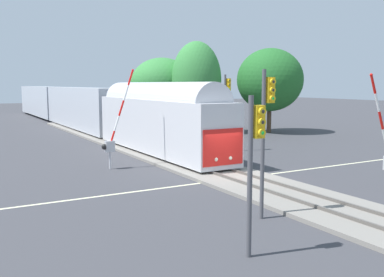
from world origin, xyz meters
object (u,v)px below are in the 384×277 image
object	(u,v)px
traffic_signal_near_left	(255,150)
maple_right_background	(270,80)
commuter_train	(81,106)
elm_centre_background	(162,83)
traffic_signal_median	(266,120)
crossing_gate_far	(112,137)
traffic_signal_far_side	(226,101)
oak_far_right	(196,80)

from	to	relation	value
traffic_signal_near_left	maple_right_background	size ratio (longest dim) A/B	0.54
commuter_train	elm_centre_background	world-z (taller)	elm_centre_background
traffic_signal_median	elm_centre_background	distance (m)	33.65
crossing_gate_far	maple_right_background	xyz separation A→B (m)	(22.07, 11.41, 3.77)
crossing_gate_far	commuter_train	bearing A→B (deg)	78.77
commuter_train	traffic_signal_median	size ratio (longest dim) A/B	10.88
commuter_train	elm_centre_background	xyz separation A→B (m)	(7.73, -5.91, 2.68)
traffic_signal_far_side	traffic_signal_median	bearing A→B (deg)	-118.98
traffic_signal_median	maple_right_background	size ratio (longest dim) A/B	0.64
maple_right_background	traffic_signal_median	bearing A→B (deg)	-129.87
maple_right_background	crossing_gate_far	bearing A→B (deg)	-152.66
maple_right_background	elm_centre_background	bearing A→B (deg)	140.98
commuter_train	oak_far_right	xyz separation A→B (m)	(9.77, -10.19, 2.99)
traffic_signal_near_left	elm_centre_background	world-z (taller)	elm_centre_background
traffic_signal_far_side	traffic_signal_median	distance (m)	17.31
traffic_signal_near_left	traffic_signal_median	xyz separation A→B (m)	(2.79, 2.89, 0.59)
commuter_train	traffic_signal_far_side	bearing A→B (deg)	-76.86
commuter_train	crossing_gate_far	bearing A→B (deg)	-101.23
traffic_signal_near_left	elm_centre_background	size ratio (longest dim) A/B	0.60
commuter_train	traffic_signal_median	distance (m)	37.88
commuter_train	traffic_signal_far_side	distance (m)	23.24
oak_far_right	maple_right_background	bearing A→B (deg)	-24.37
traffic_signal_far_side	maple_right_background	distance (m)	15.02
elm_centre_background	crossing_gate_far	bearing A→B (deg)	-123.70
traffic_signal_median	elm_centre_background	bearing A→B (deg)	71.19
traffic_signal_near_left	elm_centre_background	bearing A→B (deg)	68.56
traffic_signal_near_left	traffic_signal_median	bearing A→B (deg)	45.95
commuter_train	maple_right_background	world-z (taller)	maple_right_background
crossing_gate_far	maple_right_background	bearing A→B (deg)	27.34
traffic_signal_far_side	elm_centre_background	size ratio (longest dim) A/B	0.73
maple_right_background	oak_far_right	bearing A→B (deg)	155.63
traffic_signal_near_left	oak_far_right	world-z (taller)	oak_far_right
maple_right_background	elm_centre_background	world-z (taller)	maple_right_background
elm_centre_background	traffic_signal_near_left	bearing A→B (deg)	-111.44
traffic_signal_near_left	maple_right_background	world-z (taller)	maple_right_background
crossing_gate_far	elm_centre_background	xyz separation A→B (m)	(12.68, 19.01, 3.41)
maple_right_background	oak_far_right	world-z (taller)	oak_far_right
crossing_gate_far	elm_centre_background	distance (m)	23.11
traffic_signal_far_side	traffic_signal_near_left	bearing A→B (deg)	-121.81
crossing_gate_far	traffic_signal_median	bearing A→B (deg)	-81.83
traffic_signal_far_side	elm_centre_background	distance (m)	16.92
traffic_signal_far_side	elm_centre_background	world-z (taller)	elm_centre_background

